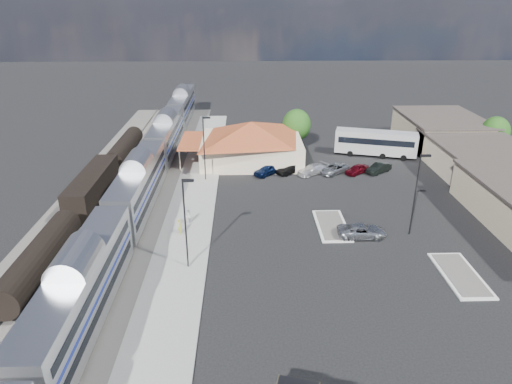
{
  "coord_description": "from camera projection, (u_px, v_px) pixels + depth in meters",
  "views": [
    {
      "loc": [
        -5.64,
        -42.65,
        23.57
      ],
      "look_at": [
        -4.32,
        5.32,
        2.8
      ],
      "focal_mm": 32.0,
      "sensor_mm": 36.0,
      "label": 1
    }
  ],
  "objects": [
    {
      "name": "person_a",
      "position": [
        180.0,
        226.0,
        48.28
      ],
      "size": [
        0.62,
        0.74,
        1.72
      ],
      "primitive_type": "imported",
      "rotation": [
        0.0,
        0.0,
        1.97
      ],
      "color": "gold",
      "rests_on": "platform"
    },
    {
      "name": "tree_depot",
      "position": [
        297.0,
        125.0,
        74.63
      ],
      "size": [
        4.71,
        4.71,
        6.63
      ],
      "color": "#382314",
      "rests_on": "ground"
    },
    {
      "name": "freight_cars",
      "position": [
        93.0,
        189.0,
        55.32
      ],
      "size": [
        2.8,
        46.0,
        4.0
      ],
      "color": "black",
      "rests_on": "ground"
    },
    {
      "name": "passenger_train",
      "position": [
        139.0,
        187.0,
        53.54
      ],
      "size": [
        3.0,
        104.0,
        5.55
      ],
      "color": "silver",
      "rests_on": "ground"
    },
    {
      "name": "lamp_plat_s",
      "position": [
        186.0,
        217.0,
        40.73
      ],
      "size": [
        1.08,
        0.25,
        9.0
      ],
      "color": "black",
      "rests_on": "ground"
    },
    {
      "name": "traffic_island_north",
      "position": [
        460.0,
        275.0,
        41.6
      ],
      "size": [
        3.3,
        7.5,
        0.21
      ],
      "color": "silver",
      "rests_on": "ground"
    },
    {
      "name": "tree_east_c",
      "position": [
        495.0,
        132.0,
        71.84
      ],
      "size": [
        4.41,
        4.41,
        6.21
      ],
      "color": "#382314",
      "rests_on": "ground"
    },
    {
      "name": "parked_car_a",
      "position": [
        268.0,
        170.0,
        64.83
      ],
      "size": [
        4.55,
        4.25,
        1.52
      ],
      "primitive_type": "imported",
      "rotation": [
        0.0,
        0.0,
        -0.86
      ],
      "color": "#0C1A40",
      "rests_on": "ground"
    },
    {
      "name": "coach_bus",
      "position": [
        376.0,
        142.0,
        71.78
      ],
      "size": [
        12.78,
        6.12,
        4.02
      ],
      "rotation": [
        0.0,
        0.0,
        1.29
      ],
      "color": "silver",
      "rests_on": "ground"
    },
    {
      "name": "lamp_plat_n",
      "position": [
        205.0,
        143.0,
        60.92
      ],
      "size": [
        1.08,
        0.25,
        9.0
      ],
      "color": "black",
      "rests_on": "ground"
    },
    {
      "name": "parked_car_e",
      "position": [
        357.0,
        169.0,
        65.19
      ],
      "size": [
        4.1,
        3.61,
        1.34
      ],
      "primitive_type": "imported",
      "rotation": [
        0.0,
        0.0,
        -0.93
      ],
      "color": "maroon",
      "rests_on": "ground"
    },
    {
      "name": "parked_car_b",
      "position": [
        290.0,
        169.0,
        65.22
      ],
      "size": [
        4.22,
        3.63,
        1.37
      ],
      "primitive_type": "imported",
      "rotation": [
        0.0,
        0.0,
        -0.94
      ],
      "color": "black",
      "rests_on": "ground"
    },
    {
      "name": "buildings_east",
      "position": [
        493.0,
        167.0,
        61.54
      ],
      "size": [
        14.4,
        51.4,
        4.8
      ],
      "color": "#C6B28C",
      "rests_on": "ground"
    },
    {
      "name": "ground",
      "position": [
        298.0,
        235.0,
        48.63
      ],
      "size": [
        280.0,
        280.0,
        0.0
      ],
      "primitive_type": "plane",
      "color": "black",
      "rests_on": "ground"
    },
    {
      "name": "parked_car_c",
      "position": [
        313.0,
        169.0,
        65.02
      ],
      "size": [
        5.12,
        4.29,
        1.4
      ],
      "primitive_type": "imported",
      "rotation": [
        0.0,
        0.0,
        -0.99
      ],
      "color": "silver",
      "rests_on": "ground"
    },
    {
      "name": "lamp_lot",
      "position": [
        417.0,
        188.0,
        46.82
      ],
      "size": [
        1.08,
        0.25,
        9.0
      ],
      "color": "black",
      "rests_on": "ground"
    },
    {
      "name": "person_b",
      "position": [
        188.0,
        216.0,
        50.55
      ],
      "size": [
        0.89,
        1.0,
        1.72
      ],
      "primitive_type": "imported",
      "rotation": [
        0.0,
        0.0,
        -1.91
      ],
      "color": "silver",
      "rests_on": "platform"
    },
    {
      "name": "station_depot",
      "position": [
        251.0,
        141.0,
        69.29
      ],
      "size": [
        18.35,
        12.24,
        6.2
      ],
      "color": "beige",
      "rests_on": "ground"
    },
    {
      "name": "traffic_island_south",
      "position": [
        332.0,
        225.0,
        50.53
      ],
      "size": [
        3.3,
        7.5,
        0.21
      ],
      "color": "silver",
      "rests_on": "ground"
    },
    {
      "name": "platform",
      "position": [
        191.0,
        211.0,
        53.8
      ],
      "size": [
        5.5,
        92.0,
        0.18
      ],
      "primitive_type": "cube",
      "color": "gray",
      "rests_on": "ground"
    },
    {
      "name": "parked_car_f",
      "position": [
        379.0,
        168.0,
        65.53
      ],
      "size": [
        4.33,
        3.84,
        1.42
      ],
      "primitive_type": "imported",
      "rotation": [
        0.0,
        0.0,
        -0.91
      ],
      "color": "black",
      "rests_on": "ground"
    },
    {
      "name": "railbed",
      "position": [
        118.0,
        205.0,
        55.42
      ],
      "size": [
        16.0,
        100.0,
        0.12
      ],
      "primitive_type": "cube",
      "color": "#4C4944",
      "rests_on": "ground"
    },
    {
      "name": "parked_car_d",
      "position": [
        334.0,
        169.0,
        65.39
      ],
      "size": [
        5.07,
        4.76,
        1.33
      ],
      "primitive_type": "imported",
      "rotation": [
        0.0,
        0.0,
        -0.87
      ],
      "color": "gray",
      "rests_on": "ground"
    },
    {
      "name": "suv",
      "position": [
        362.0,
        231.0,
        48.03
      ],
      "size": [
        5.18,
        2.42,
        1.44
      ],
      "primitive_type": "imported",
      "rotation": [
        0.0,
        0.0,
        1.56
      ],
      "color": "#A6AAAE",
      "rests_on": "ground"
    }
  ]
}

